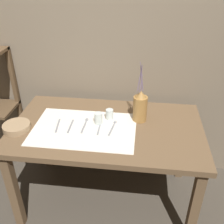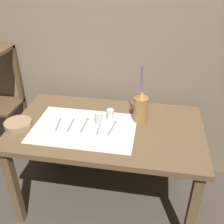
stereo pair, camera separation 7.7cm
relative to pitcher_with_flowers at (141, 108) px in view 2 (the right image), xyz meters
The scene contains 13 objects.
ground_plane 0.87m from the pitcher_with_flowers, 153.95° to the right, with size 12.00×12.00×0.00m, color #473F35.
stone_wall_back 0.58m from the pitcher_with_flowers, 120.12° to the left, with size 7.00×0.06×2.40m.
wooden_table 0.32m from the pitcher_with_flowers, 153.95° to the right, with size 1.36×0.79×0.72m.
linen_cloth 0.43m from the pitcher_with_flowers, 156.69° to the right, with size 0.72×0.48×0.00m.
pitcher_with_flowers is the anchor object (origin of this frame).
wooden_bowl 0.88m from the pitcher_with_flowers, 164.85° to the right, with size 0.19×0.19×0.04m.
glass_tumbler_near 0.31m from the pitcher_with_flowers, 163.41° to the right, with size 0.06×0.06×0.08m.
glass_tumbler_far 0.23m from the pitcher_with_flowers, behind, with size 0.06×0.06×0.08m.
fork_outer 0.60m from the pitcher_with_flowers, 164.97° to the right, with size 0.03×0.17×0.00m.
fork_inner 0.52m from the pitcher_with_flowers, 162.66° to the right, with size 0.02×0.17×0.00m.
spoon_inner 0.41m from the pitcher_with_flowers, 166.95° to the right, with size 0.02×0.18×0.02m.
knife_center 0.33m from the pitcher_with_flowers, 151.77° to the right, with size 0.01×0.17×0.00m.
spoon_outer 0.23m from the pitcher_with_flowers, 151.91° to the right, with size 0.04×0.18×0.02m.
Camera 2 is at (0.30, -1.52, 1.77)m, focal length 42.00 mm.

